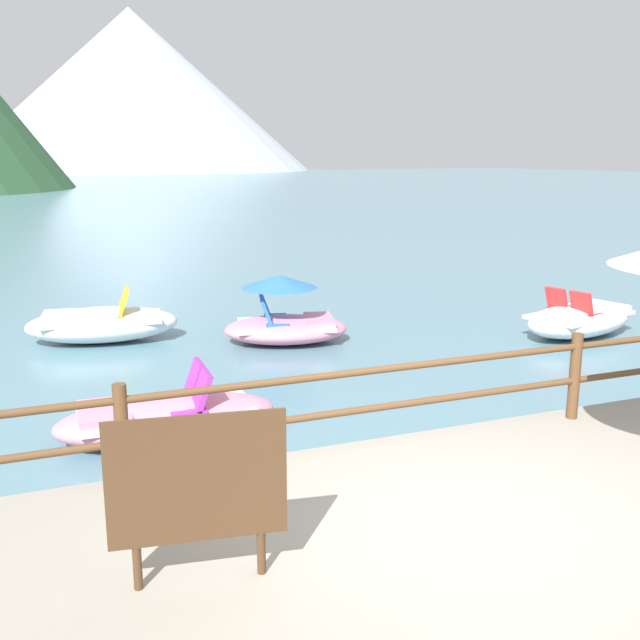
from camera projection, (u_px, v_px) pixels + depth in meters
ground_plane at (84, 211)px, 42.08m from camera, size 200.00×200.00×0.00m
dock_railing at (376, 393)px, 7.01m from camera, size 23.92×0.12×0.95m
sign_board at (197, 481)px, 4.78m from camera, size 1.17×0.22×1.19m
pedal_boat_1 at (102, 324)px, 12.80m from camera, size 2.73×1.63×0.91m
pedal_boat_2 at (166, 417)px, 8.43m from camera, size 2.56×1.23×0.83m
pedal_boat_4 at (285, 319)px, 12.71m from camera, size 2.42×1.88×1.19m
pedal_boat_5 at (580, 319)px, 13.23m from camera, size 2.75×1.89×0.89m
distant_peak at (132, 90)px, 141.26m from camera, size 67.96×67.96×30.27m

